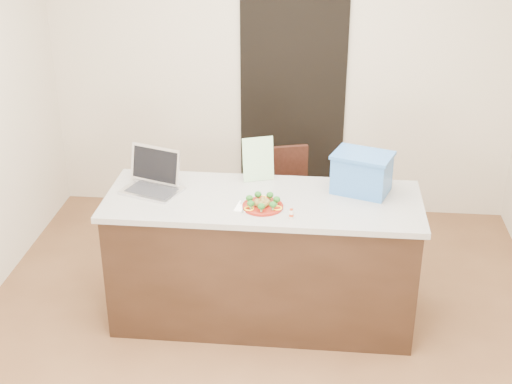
# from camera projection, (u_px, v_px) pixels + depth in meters

# --- Properties ---
(ground) EXTENTS (4.00, 4.00, 0.00)m
(ground) POSITION_uv_depth(u_px,v_px,m) (259.00, 337.00, 4.80)
(ground) COLOR brown
(ground) RESTS_ON ground
(room_shell) EXTENTS (4.00, 4.00, 4.00)m
(room_shell) POSITION_uv_depth(u_px,v_px,m) (260.00, 108.00, 4.10)
(room_shell) COLOR white
(room_shell) RESTS_ON ground
(doorway) EXTENTS (0.90, 0.02, 2.00)m
(doorway) POSITION_uv_depth(u_px,v_px,m) (293.00, 103.00, 6.14)
(doorway) COLOR black
(doorway) RESTS_ON ground
(island) EXTENTS (2.06, 0.76, 0.92)m
(island) POSITION_uv_depth(u_px,v_px,m) (263.00, 259.00, 4.82)
(island) COLOR black
(island) RESTS_ON ground
(plate) EXTENTS (0.26, 0.26, 0.02)m
(plate) POSITION_uv_depth(u_px,v_px,m) (263.00, 206.00, 4.50)
(plate) COLOR maroon
(plate) RESTS_ON island
(meatballs) EXTENTS (0.11, 0.10, 0.04)m
(meatballs) POSITION_uv_depth(u_px,v_px,m) (263.00, 203.00, 4.49)
(meatballs) COLOR brown
(meatballs) RESTS_ON plate
(broccoli) EXTENTS (0.22, 0.22, 0.04)m
(broccoli) POSITION_uv_depth(u_px,v_px,m) (263.00, 200.00, 4.49)
(broccoli) COLOR #154512
(broccoli) RESTS_ON plate
(pepper_rings) EXTENTS (0.24, 0.23, 0.01)m
(pepper_rings) POSITION_uv_depth(u_px,v_px,m) (263.00, 205.00, 4.50)
(pepper_rings) COLOR yellow
(pepper_rings) RESTS_ON plate
(napkin) EXTENTS (0.17, 0.17, 0.01)m
(napkin) POSITION_uv_depth(u_px,v_px,m) (248.00, 207.00, 4.51)
(napkin) COLOR white
(napkin) RESTS_ON island
(fork) EXTENTS (0.04, 0.16, 0.00)m
(fork) POSITION_uv_depth(u_px,v_px,m) (245.00, 205.00, 4.52)
(fork) COLOR #AAABAF
(fork) RESTS_ON napkin
(knife) EXTENTS (0.06, 0.17, 0.01)m
(knife) POSITION_uv_depth(u_px,v_px,m) (252.00, 207.00, 4.49)
(knife) COLOR silver
(knife) RESTS_ON napkin
(yogurt_bottle) EXTENTS (0.03, 0.03, 0.06)m
(yogurt_bottle) POSITION_uv_depth(u_px,v_px,m) (291.00, 214.00, 4.37)
(yogurt_bottle) COLOR beige
(yogurt_bottle) RESTS_ON island
(laptop) EXTENTS (0.44, 0.41, 0.26)m
(laptop) POSITION_uv_depth(u_px,v_px,m) (153.00, 178.00, 4.74)
(laptop) COLOR silver
(laptop) RESTS_ON island
(leaflet) EXTENTS (0.22, 0.12, 0.30)m
(leaflet) POSITION_uv_depth(u_px,v_px,m) (258.00, 159.00, 4.83)
(leaflet) COLOR white
(leaflet) RESTS_ON island
(blue_box) EXTENTS (0.44, 0.38, 0.27)m
(blue_box) POSITION_uv_depth(u_px,v_px,m) (362.00, 173.00, 4.66)
(blue_box) COLOR #2E62A9
(blue_box) RESTS_ON island
(chair) EXTENTS (0.51, 0.51, 0.92)m
(chair) POSITION_uv_depth(u_px,v_px,m) (280.00, 199.00, 5.52)
(chair) COLOR black
(chair) RESTS_ON ground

